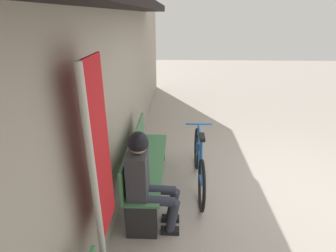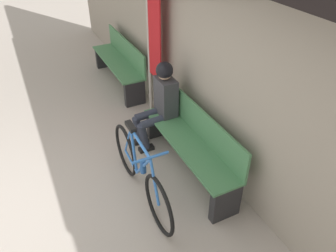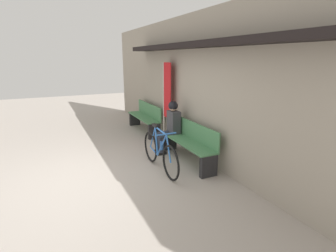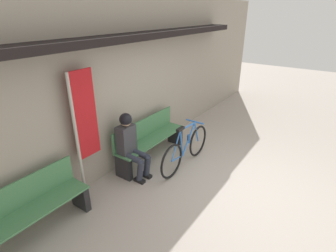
% 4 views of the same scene
% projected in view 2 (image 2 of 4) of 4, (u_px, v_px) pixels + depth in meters
% --- Properties ---
extents(ground_plane, '(24.00, 24.00, 0.00)m').
position_uv_depth(ground_plane, '(32.00, 219.00, 3.70)').
color(ground_plane, '#ADA399').
extents(storefront_wall, '(12.00, 0.56, 3.20)m').
position_uv_depth(storefront_wall, '(222.00, 44.00, 3.61)').
color(storefront_wall, '#9E9384').
rests_on(storefront_wall, ground_plane).
extents(park_bench_near, '(1.84, 0.42, 0.87)m').
position_uv_depth(park_bench_near, '(192.00, 143.00, 4.16)').
color(park_bench_near, '#477F51').
rests_on(park_bench_near, ground_plane).
extents(bicycle, '(1.69, 0.40, 0.92)m').
position_uv_depth(bicycle, '(140.00, 173.00, 3.78)').
color(bicycle, black).
rests_on(bicycle, ground_plane).
extents(person_seated, '(0.34, 0.59, 1.25)m').
position_uv_depth(person_seated, '(160.00, 99.00, 4.47)').
color(person_seated, '#2D3342').
rests_on(person_seated, ground_plane).
extents(park_bench_far, '(1.85, 0.42, 0.87)m').
position_uv_depth(park_bench_far, '(120.00, 63.00, 6.17)').
color(park_bench_far, '#477F51').
rests_on(park_bench_far, ground_plane).
extents(banner_pole, '(0.45, 0.05, 2.13)m').
position_uv_depth(banner_pole, '(153.00, 38.00, 4.79)').
color(banner_pole, '#B7B2A8').
rests_on(banner_pole, ground_plane).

